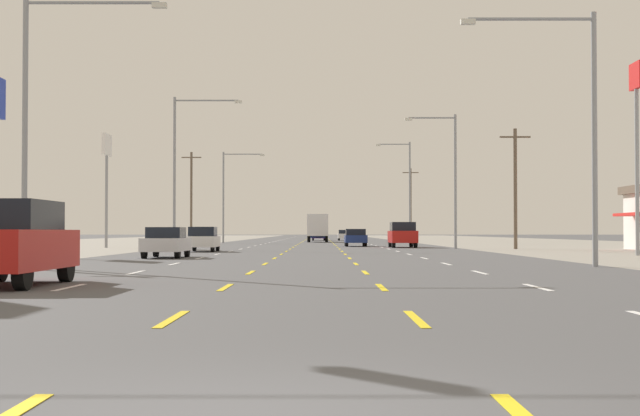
# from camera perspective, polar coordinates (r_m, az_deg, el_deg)

# --- Properties ---
(ground_plane) EXTENTS (572.00, 572.00, 0.00)m
(ground_plane) POSITION_cam_1_polar(r_m,az_deg,el_deg) (72.41, -0.47, -2.44)
(ground_plane) COLOR #4C4C4F
(lot_apron_right) EXTENTS (28.00, 440.00, 0.01)m
(lot_apron_right) POSITION_cam_1_polar(r_m,az_deg,el_deg) (76.40, 18.45, -2.31)
(lot_apron_right) COLOR gray
(lot_apron_right) RESTS_ON ground
(lane_markings) EXTENTS (10.64, 227.60, 0.01)m
(lane_markings) POSITION_cam_1_polar(r_m,az_deg,el_deg) (110.90, -0.37, -2.09)
(lane_markings) COLOR white
(lane_markings) RESTS_ON ground
(signal_span_wire) EXTENTS (25.12, 0.53, 8.99)m
(signal_span_wire) POSITION_cam_1_polar(r_m,az_deg,el_deg) (17.96, -2.88, 11.42)
(signal_span_wire) COLOR brown
(signal_span_wire) RESTS_ON ground
(suv_far_left_nearest) EXTENTS (1.98, 4.90, 1.98)m
(suv_far_left_nearest) POSITION_cam_1_polar(r_m,az_deg,el_deg) (22.72, -18.63, -1.96)
(suv_far_left_nearest) COLOR red
(suv_far_left_nearest) RESTS_ON ground
(sedan_far_left_near) EXTENTS (1.80, 4.50, 1.46)m
(sedan_far_left_near) POSITION_cam_1_polar(r_m,az_deg,el_deg) (45.09, -9.57, -2.06)
(sedan_far_left_near) COLOR silver
(sedan_far_left_near) RESTS_ON ground
(hatchback_far_left_mid) EXTENTS (1.72, 3.90, 1.54)m
(hatchback_far_left_mid) POSITION_cam_1_polar(r_m,az_deg,el_deg) (58.28, -7.34, -1.90)
(hatchback_far_left_mid) COLOR white
(hatchback_far_left_mid) RESTS_ON ground
(suv_far_right_midfar) EXTENTS (1.98, 4.90, 1.98)m
(suv_far_right_midfar) POSITION_cam_1_polar(r_m,az_deg,el_deg) (73.02, 4.89, -1.62)
(suv_far_right_midfar) COLOR red
(suv_far_right_midfar) RESTS_ON ground
(sedan_inner_right_far) EXTENTS (1.80, 4.50, 1.46)m
(sedan_inner_right_far) POSITION_cam_1_polar(r_m,az_deg,el_deg) (78.20, 2.01, -1.81)
(sedan_inner_right_far) COLOR navy
(sedan_inner_right_far) RESTS_ON ground
(box_truck_center_turn_farther) EXTENTS (2.40, 7.20, 3.23)m
(box_truck_center_turn_farther) POSITION_cam_1_polar(r_m,az_deg,el_deg) (108.81, -0.32, -1.14)
(box_truck_center_turn_farther) COLOR navy
(box_truck_center_turn_farther) RESTS_ON ground
(sedan_center_turn_farthest) EXTENTS (1.80, 4.50, 1.46)m
(sedan_center_turn_farthest) POSITION_cam_1_polar(r_m,az_deg,el_deg) (127.34, -0.26, -1.67)
(sedan_center_turn_farthest) COLOR #4C196B
(sedan_center_turn_farthest) RESTS_ON ground
(sedan_inner_right_distant_a) EXTENTS (1.80, 4.50, 1.46)m
(sedan_inner_right_distant_a) POSITION_cam_1_polar(r_m,az_deg,el_deg) (127.69, 1.33, -1.66)
(sedan_inner_right_distant_a) COLOR white
(sedan_inner_right_distant_a) RESTS_ON ground
(pole_sign_left_row_2) EXTENTS (0.24, 2.45, 8.79)m
(pole_sign_left_row_2) POSITION_cam_1_polar(r_m,az_deg,el_deg) (73.85, -13.11, 2.91)
(pole_sign_left_row_2) COLOR gray
(pole_sign_left_row_2) RESTS_ON ground
(pole_sign_right_row_1) EXTENTS (0.24, 1.64, 10.12)m
(pole_sign_right_row_1) POSITION_cam_1_polar(r_m,az_deg,el_deg) (51.64, 18.63, 5.27)
(pole_sign_right_row_1) COLOR gray
(pole_sign_right_row_1) RESTS_ON ground
(streetlight_left_row_0) EXTENTS (5.14, 0.26, 9.69)m
(streetlight_left_row_0) POSITION_cam_1_polar(r_m,az_deg,el_deg) (34.80, -16.86, 6.00)
(streetlight_left_row_0) COLOR gray
(streetlight_left_row_0) RESTS_ON ground
(streetlight_right_row_0) EXTENTS (4.85, 0.26, 9.10)m
(streetlight_right_row_0) POSITION_cam_1_polar(r_m,az_deg,el_deg) (34.56, 15.36, 5.47)
(streetlight_right_row_0) COLOR gray
(streetlight_right_row_0) RESTS_ON ground
(streetlight_left_row_1) EXTENTS (4.96, 0.26, 10.98)m
(streetlight_left_row_1) POSITION_cam_1_polar(r_m,az_deg,el_deg) (68.00, -8.66, 2.90)
(streetlight_left_row_1) COLOR gray
(streetlight_left_row_1) RESTS_ON ground
(streetlight_right_row_1) EXTENTS (3.74, 0.26, 9.72)m
(streetlight_right_row_1) POSITION_cam_1_polar(r_m,az_deg,el_deg) (67.86, 7.81, 2.23)
(streetlight_right_row_1) COLOR gray
(streetlight_right_row_1) RESTS_ON ground
(streetlight_left_row_2) EXTENTS (4.57, 0.26, 9.92)m
(streetlight_left_row_2) POSITION_cam_1_polar(r_m,az_deg,el_deg) (101.68, -5.85, 1.12)
(streetlight_left_row_2) COLOR gray
(streetlight_left_row_2) RESTS_ON ground
(streetlight_right_row_2) EXTENTS (3.80, 0.26, 11.00)m
(streetlight_right_row_2) POSITION_cam_1_polar(r_m,az_deg,el_deg) (101.65, 5.16, 1.38)
(streetlight_right_row_2) COLOR gray
(streetlight_right_row_2) RESTS_ON ground
(utility_pole_right_row_1) EXTENTS (2.20, 0.26, 8.60)m
(utility_pole_right_row_1) POSITION_cam_1_polar(r_m,az_deg,el_deg) (67.81, 11.69, 1.32)
(utility_pole_right_row_1) COLOR brown
(utility_pole_right_row_1) RESTS_ON ground
(utility_pole_left_row_2) EXTENTS (2.20, 0.26, 10.08)m
(utility_pole_left_row_2) POSITION_cam_1_polar(r_m,az_deg,el_deg) (104.29, -8.06, 0.76)
(utility_pole_left_row_2) COLOR brown
(utility_pole_left_row_2) RESTS_ON ground
(utility_pole_right_row_3) EXTENTS (2.20, 0.26, 9.91)m
(utility_pole_right_row_3) POSITION_cam_1_polar(r_m,az_deg,el_deg) (128.01, 5.39, 0.31)
(utility_pole_right_row_3) COLOR brown
(utility_pole_right_row_3) RESTS_ON ground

